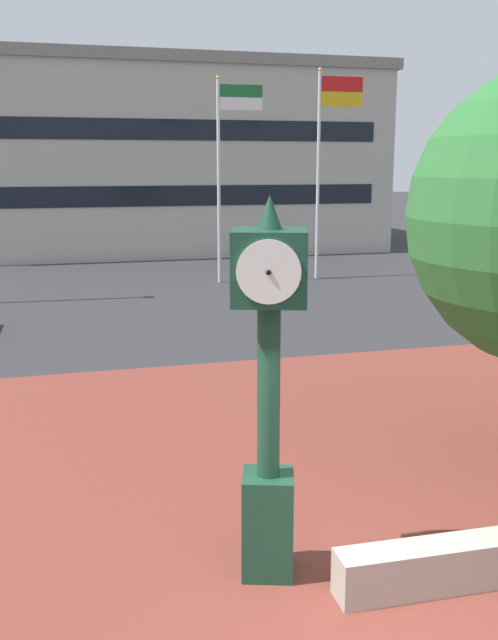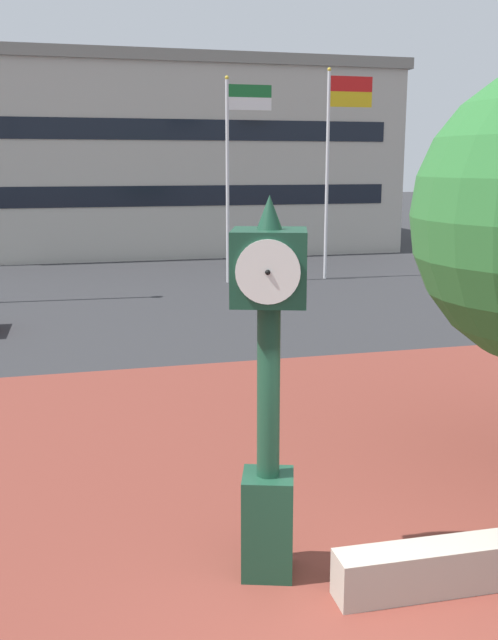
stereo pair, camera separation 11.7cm
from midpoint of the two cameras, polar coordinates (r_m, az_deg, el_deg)
plaza_brick_paving at (r=9.74m, az=2.74°, el=-14.10°), size 44.00×13.89×0.01m
planter_wall at (r=8.41m, az=18.03°, el=-17.33°), size 3.21×0.49×0.50m
street_clock at (r=7.49m, az=1.97°, el=-4.69°), size 0.92×0.94×3.99m
flagpole_primary at (r=26.93m, az=-1.14°, el=12.13°), size 1.69×0.14×7.28m
flagpole_secondary at (r=28.07m, az=6.68°, el=12.73°), size 1.76×0.14×7.67m
civic_building at (r=40.94m, az=-7.68°, el=12.28°), size 23.07×15.36×9.11m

